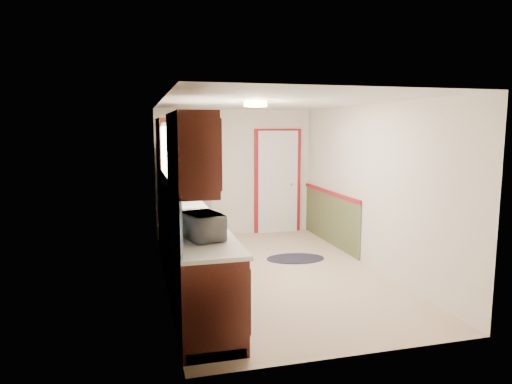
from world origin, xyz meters
TOP-DOWN VIEW (x-y plane):
  - room_shell at (0.00, 0.00)m, footprint 3.20×5.20m
  - kitchen_run at (-1.24, -0.29)m, footprint 0.63×4.00m
  - back_wall_trim at (0.99, 2.21)m, footprint 1.12×2.30m
  - ceiling_fixture at (-0.30, -0.20)m, footprint 0.30×0.30m
  - microwave at (-1.20, -1.56)m, footprint 0.38×0.53m
  - refrigerator at (-0.96, 2.05)m, footprint 0.77×0.76m
  - rug at (0.56, 0.56)m, footprint 0.98×0.70m
  - cooktop at (-1.19, 1.40)m, footprint 0.45×0.54m

SIDE VIEW (x-z plane):
  - rug at x=0.56m, z-range 0.00..0.01m
  - kitchen_run at x=-1.24m, z-range -0.29..1.91m
  - back_wall_trim at x=0.99m, z-range -0.15..1.93m
  - refrigerator at x=-0.96m, z-range 0.00..1.81m
  - cooktop at x=-1.19m, z-range 0.94..0.96m
  - microwave at x=-1.20m, z-range 0.94..1.26m
  - room_shell at x=0.00m, z-range -0.06..2.46m
  - ceiling_fixture at x=-0.30m, z-range 2.33..2.39m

